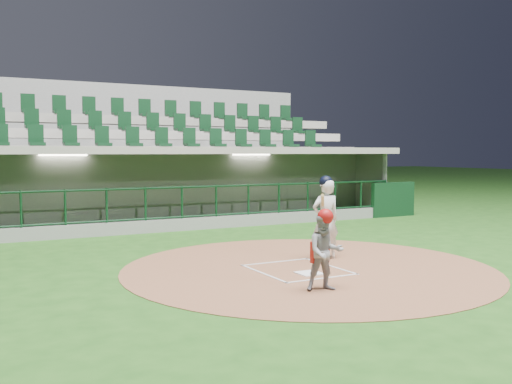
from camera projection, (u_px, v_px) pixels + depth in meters
ground at (290, 268)px, 11.12m from camera, size 120.00×120.00×0.00m
dirt_circle at (308, 268)px, 11.08m from camera, size 7.20×7.20×0.01m
home_plate at (309, 273)px, 10.50m from camera, size 0.43×0.43×0.02m
batter_box_chalk at (298, 270)px, 10.86m from camera, size 1.55×1.80×0.01m
dugout_structure at (164, 193)px, 18.01m from camera, size 16.40×3.70×3.00m
seating_deck at (134, 175)px, 20.64m from camera, size 17.00×6.72×5.15m
batter at (326, 217)px, 11.94m from camera, size 0.86×0.87×1.75m
catcher at (325, 251)px, 9.20m from camera, size 0.72×0.63×1.33m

